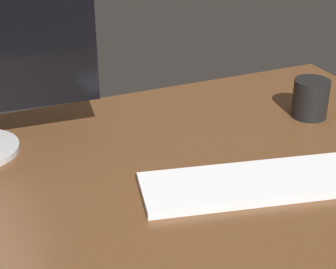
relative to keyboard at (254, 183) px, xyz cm
name	(u,v)px	position (x,y,z in cm)	size (l,w,h in cm)	color
desk	(148,182)	(-17.64, 10.98, -1.81)	(140.00, 84.00, 2.00)	brown
keyboard	(254,183)	(0.00, 0.00, 0.00)	(43.42, 13.83, 1.62)	white
coffee_mug	(311,98)	(28.89, 22.33, 3.84)	(8.55, 8.55, 9.31)	black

